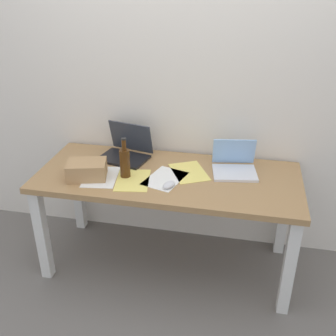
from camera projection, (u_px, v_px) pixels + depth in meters
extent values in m
plane|color=slate|center=(168.00, 262.00, 2.96)|extent=(8.00, 8.00, 0.00)
cube|color=silver|center=(180.00, 75.00, 2.74)|extent=(5.20, 0.08, 2.60)
cube|color=#A37A4C|center=(168.00, 177.00, 2.63)|extent=(1.74, 0.73, 0.04)
cube|color=silver|center=(42.00, 235.00, 2.68)|extent=(0.07, 0.07, 0.70)
cube|color=silver|center=(289.00, 268.00, 2.39)|extent=(0.07, 0.07, 0.70)
cube|color=silver|center=(78.00, 190.00, 3.21)|extent=(0.07, 0.07, 0.70)
cube|color=silver|center=(284.00, 213.00, 2.92)|extent=(0.07, 0.07, 0.70)
cube|color=black|center=(123.00, 158.00, 2.82)|extent=(0.37, 0.30, 0.02)
cube|color=#333842|center=(131.00, 137.00, 2.86)|extent=(0.34, 0.13, 0.22)
cube|color=silver|center=(235.00, 173.00, 2.63)|extent=(0.32, 0.27, 0.02)
cube|color=#8CB7EA|center=(234.00, 151.00, 2.68)|extent=(0.29, 0.09, 0.19)
cylinder|color=#47280F|center=(125.00, 163.00, 2.56)|extent=(0.07, 0.07, 0.19)
cylinder|color=#47280F|center=(124.00, 145.00, 2.50)|extent=(0.03, 0.03, 0.07)
cylinder|color=black|center=(124.00, 139.00, 2.48)|extent=(0.03, 0.03, 0.01)
ellipsoid|color=silver|center=(169.00, 185.00, 2.47)|extent=(0.10, 0.12, 0.03)
cube|color=tan|center=(87.00, 170.00, 2.57)|extent=(0.28, 0.23, 0.11)
cube|color=#F4E06B|center=(133.00, 180.00, 2.55)|extent=(0.26, 0.33, 0.00)
cube|color=white|center=(165.00, 178.00, 2.57)|extent=(0.29, 0.34, 0.00)
cube|color=white|center=(101.00, 177.00, 2.59)|extent=(0.25, 0.32, 0.00)
cube|color=#F4E06B|center=(189.00, 172.00, 2.66)|extent=(0.32, 0.36, 0.00)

